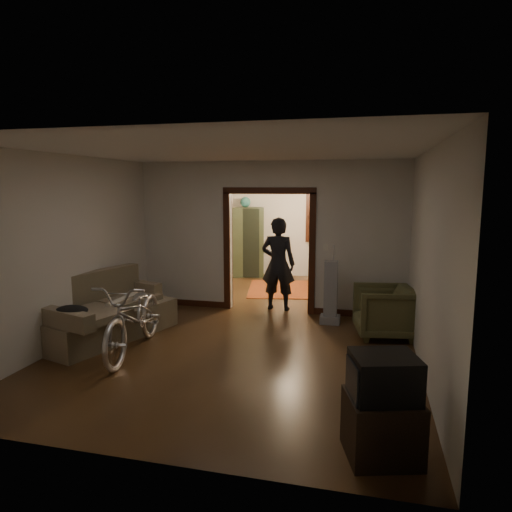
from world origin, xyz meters
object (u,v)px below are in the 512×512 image
(sofa, at_px, (107,306))
(person, at_px, (278,264))
(bicycle, at_px, (135,316))
(locker, at_px, (246,242))
(armchair, at_px, (384,311))
(desk, at_px, (343,265))

(sofa, xyz_separation_m, person, (2.27, 2.25, 0.39))
(bicycle, distance_m, locker, 5.80)
(armchair, distance_m, desk, 4.24)
(bicycle, height_order, desk, bicycle)
(armchair, bearing_deg, person, -131.32)
(locker, xyz_separation_m, desk, (2.52, -0.06, -0.49))
(armchair, xyz_separation_m, desk, (-0.86, 4.15, 0.01))
(locker, bearing_deg, desk, -20.96)
(bicycle, distance_m, desk, 6.27)
(person, relative_size, desk, 1.60)
(bicycle, xyz_separation_m, armchair, (3.43, 1.57, -0.13))
(person, bearing_deg, desk, -108.62)
(bicycle, distance_m, armchair, 3.78)
(bicycle, height_order, locker, locker)
(armchair, xyz_separation_m, person, (-1.92, 1.17, 0.48))
(sofa, relative_size, armchair, 2.46)
(person, height_order, locker, locker)
(bicycle, distance_m, person, 3.16)
(sofa, xyz_separation_m, desk, (3.32, 5.23, -0.09))
(desk, bearing_deg, sofa, -122.00)
(armchair, xyz_separation_m, locker, (-3.38, 4.21, 0.50))
(person, bearing_deg, bicycle, 62.06)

